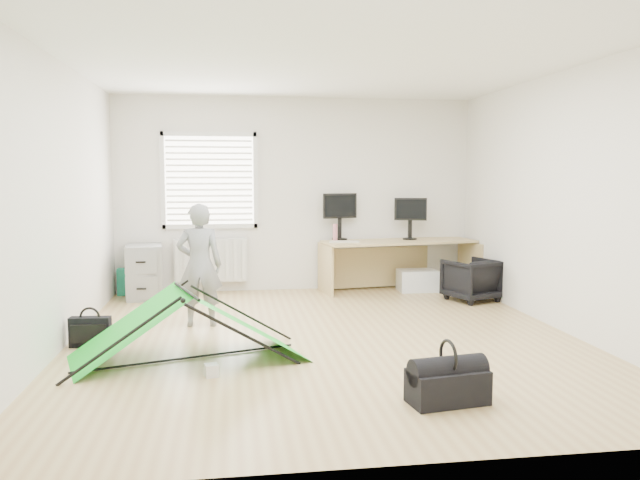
{
  "coord_description": "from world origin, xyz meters",
  "views": [
    {
      "loc": [
        -0.92,
        -6.0,
        1.63
      ],
      "look_at": [
        0.0,
        0.4,
        0.95
      ],
      "focal_mm": 35.0,
      "sensor_mm": 36.0,
      "label": 1
    }
  ],
  "objects": [
    {
      "name": "ground",
      "position": [
        0.0,
        0.0,
        0.0
      ],
      "size": [
        5.5,
        5.5,
        0.0
      ],
      "primitive_type": "plane",
      "color": "tan",
      "rests_on": "ground"
    },
    {
      "name": "kite",
      "position": [
        -1.31,
        -0.52,
        0.31
      ],
      "size": [
        2.15,
        1.41,
        0.61
      ],
      "primitive_type": null,
      "rotation": [
        0.0,
        0.0,
        0.3
      ],
      "color": "#11B721",
      "rests_on": "ground"
    },
    {
      "name": "filing_cabinet",
      "position": [
        -2.06,
        2.4,
        0.35
      ],
      "size": [
        0.52,
        0.65,
        0.71
      ],
      "primitive_type": "cube",
      "rotation": [
        0.0,
        0.0,
        0.11
      ],
      "color": "gray",
      "rests_on": "ground"
    },
    {
      "name": "keyboard",
      "position": [
        0.6,
        2.24,
        0.73
      ],
      "size": [
        0.42,
        0.19,
        0.02
      ],
      "primitive_type": "cube",
      "rotation": [
        0.0,
        0.0,
        -0.12
      ],
      "color": "beige",
      "rests_on": "desk"
    },
    {
      "name": "person",
      "position": [
        -1.26,
        0.74,
        0.66
      ],
      "size": [
        0.49,
        0.33,
        1.33
      ],
      "primitive_type": "imported",
      "rotation": [
        0.0,
        0.0,
        3.11
      ],
      "color": "gray",
      "rests_on": "ground"
    },
    {
      "name": "back_wall",
      "position": [
        0.0,
        2.75,
        1.35
      ],
      "size": [
        5.0,
        0.02,
        2.7
      ],
      "primitive_type": "cube",
      "color": "silver",
      "rests_on": "ground"
    },
    {
      "name": "tote_bag",
      "position": [
        -2.3,
        2.63,
        0.18
      ],
      "size": [
        0.31,
        0.14,
        0.37
      ],
      "primitive_type": "cube",
      "rotation": [
        0.0,
        0.0,
        -0.03
      ],
      "color": "#209E74",
      "rests_on": "ground"
    },
    {
      "name": "laptop_bag",
      "position": [
        -2.26,
        0.05,
        0.14
      ],
      "size": [
        0.39,
        0.15,
        0.28
      ],
      "primitive_type": "cube",
      "rotation": [
        0.0,
        0.0,
        -0.09
      ],
      "color": "black",
      "rests_on": "ground"
    },
    {
      "name": "radiator",
      "position": [
        -1.2,
        2.67,
        0.45
      ],
      "size": [
        1.0,
        0.12,
        0.6
      ],
      "primitive_type": "cube",
      "color": "silver",
      "rests_on": "back_wall"
    },
    {
      "name": "duffel_bag",
      "position": [
        0.6,
        -1.86,
        0.12
      ],
      "size": [
        0.59,
        0.37,
        0.24
      ],
      "primitive_type": "cube",
      "rotation": [
        0.0,
        0.0,
        0.15
      ],
      "color": "black",
      "rests_on": "ground"
    },
    {
      "name": "office_chair",
      "position": [
        2.16,
        1.6,
        0.27
      ],
      "size": [
        0.76,
        0.77,
        0.55
      ],
      "primitive_type": "imported",
      "rotation": [
        0.0,
        0.0,
        3.5
      ],
      "color": "black",
      "rests_on": "ground"
    },
    {
      "name": "white_box",
      "position": [
        -1.09,
        -1.02,
        0.05
      ],
      "size": [
        0.12,
        0.12,
        0.1
      ],
      "primitive_type": "cube",
      "rotation": [
        0.0,
        0.0,
        0.22
      ],
      "color": "silver",
      "rests_on": "ground"
    },
    {
      "name": "monitor_left",
      "position": [
        0.59,
        2.59,
        0.96
      ],
      "size": [
        0.51,
        0.23,
        0.48
      ],
      "primitive_type": "cube",
      "rotation": [
        0.0,
        0.0,
        0.26
      ],
      "color": "black",
      "rests_on": "desk"
    },
    {
      "name": "window",
      "position": [
        -1.2,
        2.71,
        1.55
      ],
      "size": [
        1.2,
        0.06,
        1.2
      ],
      "primitive_type": "cube",
      "color": "silver",
      "rests_on": "back_wall"
    },
    {
      "name": "thermos",
      "position": [
        0.51,
        2.49,
        0.83
      ],
      "size": [
        0.08,
        0.08,
        0.23
      ],
      "primitive_type": "cylinder",
      "rotation": [
        0.0,
        0.0,
        -0.37
      ],
      "color": "#CE7381",
      "rests_on": "desk"
    },
    {
      "name": "storage_crate",
      "position": [
        1.67,
        2.37,
        0.15
      ],
      "size": [
        0.54,
        0.38,
        0.3
      ],
      "primitive_type": "cube",
      "rotation": [
        0.0,
        0.0,
        -0.02
      ],
      "color": "silver",
      "rests_on": "ground"
    },
    {
      "name": "monitor_right",
      "position": [
        1.58,
        2.46,
        0.93
      ],
      "size": [
        0.46,
        0.23,
        0.43
      ],
      "primitive_type": "cube",
      "rotation": [
        0.0,
        0.0,
        -0.32
      ],
      "color": "black",
      "rests_on": "desk"
    },
    {
      "name": "desk",
      "position": [
        1.4,
        2.36,
        0.36
      ],
      "size": [
        2.18,
        0.97,
        0.72
      ],
      "primitive_type": "cube",
      "rotation": [
        0.0,
        0.0,
        0.15
      ],
      "color": "tan",
      "rests_on": "ground"
    }
  ]
}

